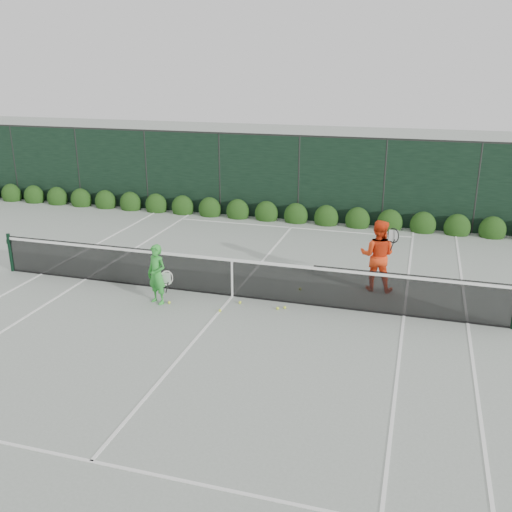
% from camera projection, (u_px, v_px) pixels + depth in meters
% --- Properties ---
extents(ground, '(80.00, 80.00, 0.00)m').
position_uv_depth(ground, '(232.00, 296.00, 14.04)').
color(ground, gray).
rests_on(ground, ground).
extents(tennis_net, '(12.90, 0.10, 1.07)m').
position_uv_depth(tennis_net, '(231.00, 276.00, 13.88)').
color(tennis_net, black).
rests_on(tennis_net, ground).
extents(player_woman, '(0.65, 0.51, 1.45)m').
position_uv_depth(player_woman, '(157.00, 274.00, 13.44)').
color(player_woman, green).
rests_on(player_woman, ground).
extents(player_man, '(0.96, 0.74, 1.82)m').
position_uv_depth(player_man, '(378.00, 255.00, 14.17)').
color(player_man, '#F63E14').
rests_on(player_man, ground).
extents(court_lines, '(11.03, 23.83, 0.01)m').
position_uv_depth(court_lines, '(232.00, 296.00, 14.04)').
color(court_lines, white).
rests_on(court_lines, ground).
extents(windscreen_fence, '(32.00, 21.07, 3.06)m').
position_uv_depth(windscreen_fence, '(187.00, 276.00, 11.09)').
color(windscreen_fence, black).
rests_on(windscreen_fence, ground).
extents(hedge_row, '(31.66, 0.65, 0.94)m').
position_uv_depth(hedge_row, '(296.00, 216.00, 20.46)').
color(hedge_row, '#17340E').
rests_on(hedge_row, ground).
extents(tennis_balls, '(2.89, 1.89, 0.07)m').
position_uv_depth(tennis_balls, '(249.00, 303.00, 13.56)').
color(tennis_balls, '#D7F235').
rests_on(tennis_balls, ground).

